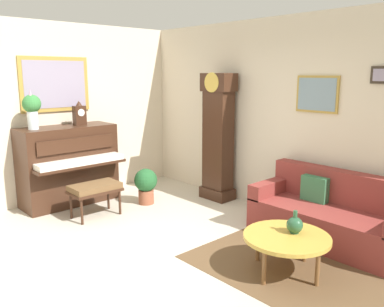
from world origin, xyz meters
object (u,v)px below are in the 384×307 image
Objects in this scene: piano_bench at (95,189)px; coffee_table at (287,238)px; potted_plant at (146,184)px; grandfather_clock at (218,140)px; green_jug at (295,225)px; flower_vase at (32,108)px; couch at (332,216)px; piano at (69,165)px; mantel_clock at (79,114)px.

coffee_table is at bearing 12.45° from piano_bench.
coffee_table is at bearing -5.22° from potted_plant.
grandfather_clock is 1.33m from potted_plant.
grandfather_clock reaches higher than green_jug.
piano_bench is at bearing -91.47° from potted_plant.
flower_vase is (-1.40, -2.38, 0.57)m from grandfather_clock.
grandfather_clock is at bearing 152.29° from green_jug.
green_jug is (2.81, 0.73, 0.09)m from piano_bench.
grandfather_clock is 8.46× the size of green_jug.
coffee_table is (2.79, 0.62, -0.03)m from piano_bench.
couch is at bearing -5.29° from grandfather_clock.
piano_bench is at bearing -147.95° from couch.
coffee_table is at bearing 17.11° from flower_vase.
piano is 2.37m from grandfather_clock.
flower_vase is at bearing -89.78° from piano.
coffee_table is at bearing -85.42° from couch.
mantel_clock is at bearing -157.43° from couch.
potted_plant is (-0.57, -1.02, -0.64)m from grandfather_clock.
mantel_clock is (-1.40, -1.66, 0.43)m from grandfather_clock.
flower_vase reaches higher than mantel_clock.
potted_plant is at bearing 88.53° from piano_bench.
green_jug is 0.43× the size of potted_plant.
piano is 2.57× the size of potted_plant.
grandfather_clock is 2.61m from coffee_table.
piano is 0.84m from piano_bench.
couch is at bearing 94.58° from coffee_table.
mantel_clock reaches higher than piano.
grandfather_clock is 2.31× the size of coffee_table.
potted_plant is at bearing 174.78° from coffee_table.
flower_vase is 3.95m from green_jug.
flower_vase reaches higher than green_jug.
piano reaches higher than green_jug.
piano_bench is at bearing -16.09° from mantel_clock.
green_jug is at bearing -27.71° from grandfather_clock.
piano is at bearing -170.43° from coffee_table.
grandfather_clock reaches higher than flower_vase.
grandfather_clock is at bearing 49.72° from mantel_clock.
coffee_table is at bearing -97.50° from green_jug.
piano is 0.76× the size of couch.
mantel_clock is at bearing -142.57° from potted_plant.
coffee_table is (2.20, -1.27, -0.59)m from grandfather_clock.
green_jug is at bearing 82.50° from coffee_table.
coffee_table is (0.09, -1.08, 0.07)m from couch.
green_jug reaches higher than piano_bench.
grandfather_clock is (0.59, 1.89, 0.56)m from piano_bench.
piano is 2.48× the size of flower_vase.
piano reaches higher than piano_bench.
potted_plant is (0.83, 0.64, -1.07)m from mantel_clock.
piano_bench is 1.30m from mantel_clock.
mantel_clock is (-0.81, 0.23, 0.99)m from piano_bench.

